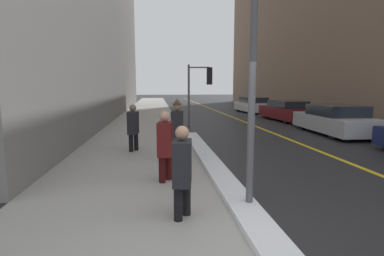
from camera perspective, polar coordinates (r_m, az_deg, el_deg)
ground_plane at (r=4.33m, az=12.44°, el=-21.29°), size 160.00×160.00×0.00m
sidewalk_slab at (r=18.69m, az=-8.89°, el=1.29°), size 4.00×80.00×0.01m
road_centre_stripe at (r=19.42m, az=9.10°, el=1.52°), size 0.16×80.00×0.00m
snow_bank_curb at (r=8.38m, az=3.45°, el=-6.27°), size 0.52×9.80×0.12m
lamp_post at (r=5.09m, az=11.54°, el=12.91°), size 0.28×0.28×4.20m
traffic_light_near at (r=16.09m, az=1.95°, el=8.72°), size 1.31×0.34×3.27m
pedestrian_in_glasses at (r=4.75m, az=-1.87°, el=-7.58°), size 0.35×0.52×1.50m
pedestrian_trailing at (r=6.61m, az=-5.15°, el=-2.81°), size 0.37×0.55×1.58m
pedestrian_with_shoulder_bag at (r=8.56m, az=-2.82°, el=0.21°), size 0.39×0.77×1.77m
pedestrian_nearside at (r=9.91m, az=-11.14°, el=0.48°), size 0.36×0.54×1.54m
parked_car_silver at (r=14.88m, az=25.54°, el=1.36°), size 2.07×4.70×1.31m
parked_car_maroon at (r=19.80m, az=17.57°, el=3.10°), size 2.01×4.77×1.25m
parked_car_white at (r=25.44m, az=11.53°, el=4.28°), size 2.14×4.38×1.26m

